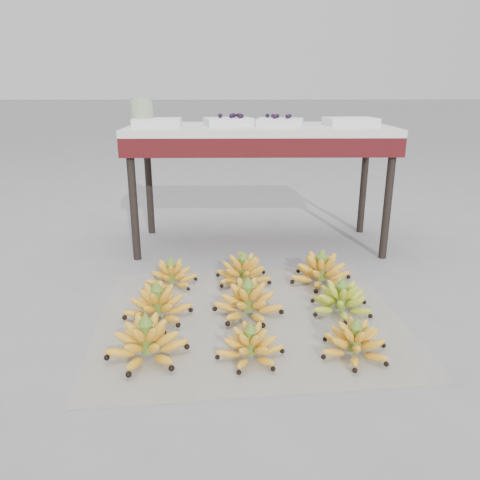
{
  "coord_description": "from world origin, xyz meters",
  "views": [
    {
      "loc": [
        -0.0,
        -1.79,
        0.94
      ],
      "look_at": [
        0.03,
        0.22,
        0.27
      ],
      "focal_mm": 35.0,
      "sensor_mm": 36.0,
      "label": 1
    }
  ],
  "objects_px": {
    "tray_right": "(280,122)",
    "tray_far_right": "(351,122)",
    "glass_jar": "(142,112)",
    "bunch_front_center": "(250,346)",
    "bunch_front_right": "(355,343)",
    "bunch_front_left": "(147,342)",
    "bunch_mid_right": "(341,300)",
    "bunch_back_center": "(243,272)",
    "vendor_table": "(259,140)",
    "bunch_mid_center": "(248,302)",
    "newspaper_mat": "(249,318)",
    "tray_left": "(229,121)",
    "bunch_back_right": "(321,272)",
    "tray_far_left": "(157,122)",
    "bunch_back_left": "(171,276)",
    "bunch_mid_left": "(158,305)"
  },
  "relations": [
    {
      "from": "newspaper_mat",
      "to": "bunch_back_left",
      "type": "relative_size",
      "value": 4.08
    },
    {
      "from": "glass_jar",
      "to": "tray_left",
      "type": "bearing_deg",
      "value": 1.17
    },
    {
      "from": "tray_left",
      "to": "tray_far_right",
      "type": "distance_m",
      "value": 0.69
    },
    {
      "from": "bunch_back_center",
      "to": "tray_far_right",
      "type": "distance_m",
      "value": 1.08
    },
    {
      "from": "newspaper_mat",
      "to": "vendor_table",
      "type": "xyz_separation_m",
      "value": [
        0.09,
        0.96,
        0.63
      ]
    },
    {
      "from": "tray_left",
      "to": "tray_right",
      "type": "bearing_deg",
      "value": -5.21
    },
    {
      "from": "bunch_front_right",
      "to": "vendor_table",
      "type": "bearing_deg",
      "value": 87.05
    },
    {
      "from": "newspaper_mat",
      "to": "tray_far_left",
      "type": "bearing_deg",
      "value": 117.29
    },
    {
      "from": "newspaper_mat",
      "to": "tray_left",
      "type": "xyz_separation_m",
      "value": [
        -0.08,
        0.98,
        0.73
      ]
    },
    {
      "from": "bunch_front_center",
      "to": "tray_right",
      "type": "relative_size",
      "value": 1.07
    },
    {
      "from": "bunch_front_center",
      "to": "glass_jar",
      "type": "height_order",
      "value": "glass_jar"
    },
    {
      "from": "bunch_front_right",
      "to": "vendor_table",
      "type": "relative_size",
      "value": 0.21
    },
    {
      "from": "glass_jar",
      "to": "bunch_mid_center",
      "type": "bearing_deg",
      "value": -58.91
    },
    {
      "from": "bunch_front_right",
      "to": "bunch_back_left",
      "type": "xyz_separation_m",
      "value": [
        -0.73,
        0.63,
        -0.0
      ]
    },
    {
      "from": "bunch_back_left",
      "to": "bunch_back_right",
      "type": "relative_size",
      "value": 0.99
    },
    {
      "from": "bunch_back_left",
      "to": "tray_far_left",
      "type": "xyz_separation_m",
      "value": [
        -0.12,
        0.61,
        0.68
      ]
    },
    {
      "from": "tray_far_left",
      "to": "tray_far_right",
      "type": "xyz_separation_m",
      "value": [
        1.09,
        0.01,
        0.0
      ]
    },
    {
      "from": "bunch_mid_right",
      "to": "tray_right",
      "type": "bearing_deg",
      "value": 90.95
    },
    {
      "from": "bunch_mid_left",
      "to": "bunch_back_center",
      "type": "distance_m",
      "value": 0.52
    },
    {
      "from": "bunch_back_right",
      "to": "tray_right",
      "type": "relative_size",
      "value": 1.1
    },
    {
      "from": "tray_left",
      "to": "bunch_back_left",
      "type": "bearing_deg",
      "value": -113.54
    },
    {
      "from": "bunch_front_left",
      "to": "tray_far_right",
      "type": "bearing_deg",
      "value": 52.81
    },
    {
      "from": "bunch_front_center",
      "to": "bunch_front_right",
      "type": "relative_size",
      "value": 0.98
    },
    {
      "from": "vendor_table",
      "to": "tray_right",
      "type": "relative_size",
      "value": 5.29
    },
    {
      "from": "tray_far_left",
      "to": "glass_jar",
      "type": "distance_m",
      "value": 0.11
    },
    {
      "from": "bunch_back_center",
      "to": "bunch_front_center",
      "type": "bearing_deg",
      "value": -113.89
    },
    {
      "from": "newspaper_mat",
      "to": "bunch_front_center",
      "type": "height_order",
      "value": "bunch_front_center"
    },
    {
      "from": "bunch_mid_left",
      "to": "tray_far_right",
      "type": "relative_size",
      "value": 0.99
    },
    {
      "from": "bunch_front_left",
      "to": "bunch_back_right",
      "type": "distance_m",
      "value": 0.98
    },
    {
      "from": "bunch_mid_right",
      "to": "tray_left",
      "type": "height_order",
      "value": "tray_left"
    },
    {
      "from": "bunch_back_center",
      "to": "glass_jar",
      "type": "xyz_separation_m",
      "value": [
        -0.56,
        0.6,
        0.73
      ]
    },
    {
      "from": "bunch_front_left",
      "to": "tray_left",
      "type": "distance_m",
      "value": 1.47
    },
    {
      "from": "tray_right",
      "to": "bunch_front_left",
      "type": "bearing_deg",
      "value": -114.79
    },
    {
      "from": "tray_far_right",
      "to": "newspaper_mat",
      "type": "bearing_deg",
      "value": -122.41
    },
    {
      "from": "tray_right",
      "to": "glass_jar",
      "type": "distance_m",
      "value": 0.78
    },
    {
      "from": "bunch_back_left",
      "to": "glass_jar",
      "type": "relative_size",
      "value": 2.0
    },
    {
      "from": "bunch_front_left",
      "to": "bunch_mid_center",
      "type": "distance_m",
      "value": 0.49
    },
    {
      "from": "bunch_front_center",
      "to": "bunch_back_right",
      "type": "relative_size",
      "value": 0.98
    },
    {
      "from": "bunch_front_right",
      "to": "bunch_back_center",
      "type": "bearing_deg",
      "value": 104.69
    },
    {
      "from": "tray_far_right",
      "to": "tray_right",
      "type": "bearing_deg",
      "value": 179.42
    },
    {
      "from": "tray_far_right",
      "to": "bunch_front_center",
      "type": "bearing_deg",
      "value": -115.79
    },
    {
      "from": "newspaper_mat",
      "to": "vendor_table",
      "type": "distance_m",
      "value": 1.15
    },
    {
      "from": "tray_far_right",
      "to": "bunch_back_center",
      "type": "bearing_deg",
      "value": -136.65
    },
    {
      "from": "tray_far_right",
      "to": "vendor_table",
      "type": "bearing_deg",
      "value": 178.44
    },
    {
      "from": "bunch_mid_right",
      "to": "bunch_back_left",
      "type": "height_order",
      "value": "bunch_mid_right"
    },
    {
      "from": "bunch_front_left",
      "to": "bunch_mid_center",
      "type": "xyz_separation_m",
      "value": [
        0.37,
        0.32,
        0.0
      ]
    },
    {
      "from": "bunch_front_left",
      "to": "bunch_mid_right",
      "type": "height_order",
      "value": "bunch_front_left"
    },
    {
      "from": "tray_right",
      "to": "tray_far_right",
      "type": "height_order",
      "value": "tray_right"
    },
    {
      "from": "tray_far_left",
      "to": "tray_right",
      "type": "relative_size",
      "value": 0.96
    },
    {
      "from": "glass_jar",
      "to": "bunch_back_right",
      "type": "bearing_deg",
      "value": -33.48
    }
  ]
}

